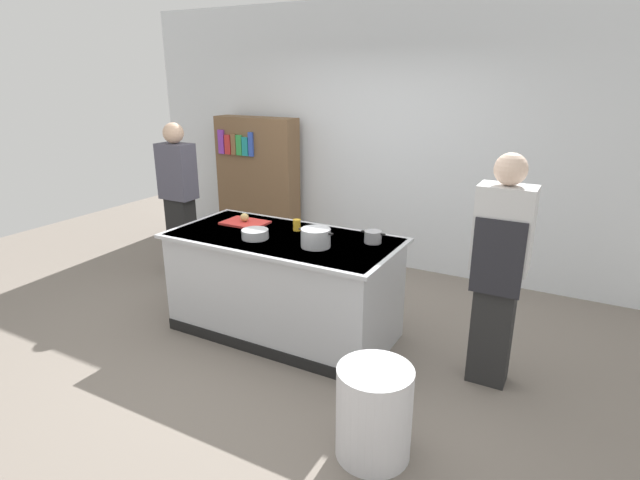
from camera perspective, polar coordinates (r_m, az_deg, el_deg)
ground_plane at (r=4.64m, az=-3.96°, el=-10.24°), size 10.00×10.00×0.00m
back_wall at (r=5.99m, az=6.78°, el=11.36°), size 6.40×0.12×3.00m
counter_island at (r=4.43m, az=-4.10°, el=-4.95°), size 1.98×0.98×0.90m
cutting_board at (r=4.68m, az=-8.45°, el=1.94°), size 0.40×0.28×0.02m
onion at (r=4.67m, az=-8.53°, el=2.54°), size 0.08×0.08×0.08m
stock_pot at (r=4.00m, az=-0.48°, el=0.26°), size 0.30×0.24×0.15m
sauce_pan at (r=4.12m, az=6.00°, el=0.35°), size 0.21×0.14×0.10m
mixing_bowl at (r=4.24m, az=-7.34°, el=0.67°), size 0.22×0.22×0.08m
juice_cup at (r=4.42m, az=-2.63°, el=1.70°), size 0.07×0.07×0.10m
trash_bin at (r=3.19m, az=6.10°, el=-18.78°), size 0.46×0.46×0.59m
person_chef at (r=3.78m, az=19.56°, el=-2.92°), size 0.38×0.25×1.72m
person_guest at (r=5.80m, az=-15.62°, el=4.66°), size 0.38×0.24×1.72m
bookshelf at (r=6.57m, az=-7.03°, el=6.24°), size 1.10×0.31×1.70m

